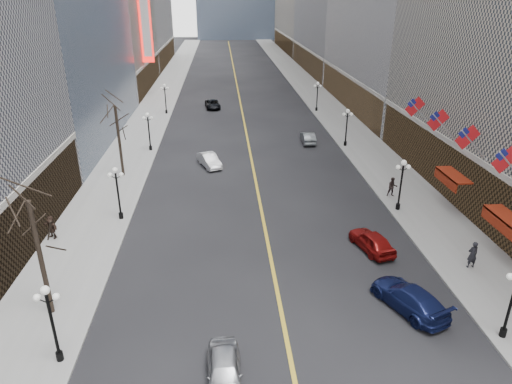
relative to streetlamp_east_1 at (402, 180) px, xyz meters
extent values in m
cube|color=gray|center=(2.20, 40.00, -2.83)|extent=(6.00, 230.00, 0.15)
cube|color=gray|center=(-25.80, 40.00, -2.83)|extent=(6.00, 230.00, 0.15)
cube|color=gold|center=(-11.80, 50.00, -2.89)|extent=(0.25, 200.00, 0.02)
cube|color=brown|center=(6.60, -1.00, -0.30)|extent=(2.80, 41.00, 5.00)
cube|color=brown|center=(6.60, 38.00, -0.30)|extent=(2.80, 35.00, 5.00)
cube|color=brown|center=(6.60, 76.00, -0.30)|extent=(2.80, 39.00, 5.00)
cube|color=brown|center=(6.60, 119.00, -0.30)|extent=(2.80, 45.00, 5.00)
cube|color=brown|center=(-30.20, 57.00, -0.30)|extent=(2.80, 29.00, 5.00)
cube|color=brown|center=(-30.20, 91.00, -0.30)|extent=(2.80, 37.00, 5.00)
cylinder|color=black|center=(0.00, -16.00, -2.50)|extent=(0.36, 0.36, 0.50)
cylinder|color=black|center=(0.00, -16.00, -0.75)|extent=(0.16, 0.16, 4.00)
sphere|color=white|center=(-0.45, -16.00, 1.15)|extent=(0.36, 0.36, 0.36)
cylinder|color=black|center=(0.00, 0.00, -2.50)|extent=(0.36, 0.36, 0.50)
cylinder|color=black|center=(0.00, 0.00, -0.75)|extent=(0.16, 0.16, 4.00)
sphere|color=white|center=(0.00, 0.00, 1.55)|extent=(0.44, 0.44, 0.44)
sphere|color=white|center=(-0.45, 0.00, 1.15)|extent=(0.36, 0.36, 0.36)
sphere|color=white|center=(0.45, 0.00, 1.15)|extent=(0.36, 0.36, 0.36)
cylinder|color=black|center=(0.00, 18.00, -2.50)|extent=(0.36, 0.36, 0.50)
cylinder|color=black|center=(0.00, 18.00, -0.75)|extent=(0.16, 0.16, 4.00)
sphere|color=white|center=(0.00, 18.00, 1.55)|extent=(0.44, 0.44, 0.44)
sphere|color=white|center=(-0.45, 18.00, 1.15)|extent=(0.36, 0.36, 0.36)
sphere|color=white|center=(0.45, 18.00, 1.15)|extent=(0.36, 0.36, 0.36)
cylinder|color=black|center=(0.00, 36.00, -2.50)|extent=(0.36, 0.36, 0.50)
cylinder|color=black|center=(0.00, 36.00, -0.75)|extent=(0.16, 0.16, 4.00)
sphere|color=white|center=(0.00, 36.00, 1.55)|extent=(0.44, 0.44, 0.44)
sphere|color=white|center=(-0.45, 36.00, 1.15)|extent=(0.36, 0.36, 0.36)
sphere|color=white|center=(0.45, 36.00, 1.15)|extent=(0.36, 0.36, 0.36)
cylinder|color=black|center=(-23.60, -16.00, -2.50)|extent=(0.36, 0.36, 0.50)
cylinder|color=black|center=(-23.60, -16.00, -0.75)|extent=(0.16, 0.16, 4.00)
sphere|color=white|center=(-23.60, -16.00, 1.55)|extent=(0.44, 0.44, 0.44)
sphere|color=white|center=(-24.05, -16.00, 1.15)|extent=(0.36, 0.36, 0.36)
sphere|color=white|center=(-23.15, -16.00, 1.15)|extent=(0.36, 0.36, 0.36)
cylinder|color=black|center=(-23.60, 0.00, -2.50)|extent=(0.36, 0.36, 0.50)
cylinder|color=black|center=(-23.60, 0.00, -0.75)|extent=(0.16, 0.16, 4.00)
sphere|color=white|center=(-23.60, 0.00, 1.55)|extent=(0.44, 0.44, 0.44)
sphere|color=white|center=(-24.05, 0.00, 1.15)|extent=(0.36, 0.36, 0.36)
sphere|color=white|center=(-23.15, 0.00, 1.15)|extent=(0.36, 0.36, 0.36)
cylinder|color=black|center=(-23.60, 18.00, -2.50)|extent=(0.36, 0.36, 0.50)
cylinder|color=black|center=(-23.60, 18.00, -0.75)|extent=(0.16, 0.16, 4.00)
sphere|color=white|center=(-23.60, 18.00, 1.55)|extent=(0.44, 0.44, 0.44)
sphere|color=white|center=(-24.05, 18.00, 1.15)|extent=(0.36, 0.36, 0.36)
sphere|color=white|center=(-23.15, 18.00, 1.15)|extent=(0.36, 0.36, 0.36)
cylinder|color=black|center=(-23.60, 36.00, -2.50)|extent=(0.36, 0.36, 0.50)
cylinder|color=black|center=(-23.60, 36.00, -0.75)|extent=(0.16, 0.16, 4.00)
sphere|color=white|center=(-23.60, 36.00, 1.55)|extent=(0.44, 0.44, 0.44)
sphere|color=white|center=(-24.05, 36.00, 1.15)|extent=(0.36, 0.36, 0.36)
sphere|color=white|center=(-23.15, 36.00, 1.15)|extent=(0.36, 0.36, 0.36)
cube|color=red|center=(3.35, -8.00, 4.55)|extent=(1.94, 0.04, 1.94)
cube|color=navy|center=(3.00, -8.00, 4.90)|extent=(0.88, 0.06, 0.88)
cylinder|color=#B2B2B7|center=(4.00, -3.00, 3.90)|extent=(2.49, 0.12, 2.49)
cube|color=red|center=(3.35, -3.00, 4.55)|extent=(1.94, 0.04, 1.94)
cube|color=navy|center=(3.00, -3.00, 4.90)|extent=(0.88, 0.06, 0.88)
cylinder|color=#B2B2B7|center=(4.00, 2.00, 3.90)|extent=(2.49, 0.12, 2.49)
cube|color=red|center=(3.35, 2.00, 4.55)|extent=(1.94, 0.04, 1.94)
cube|color=navy|center=(3.00, 2.00, 4.90)|extent=(0.88, 0.06, 0.88)
cylinder|color=#B2B2B7|center=(4.00, 7.00, 3.90)|extent=(2.49, 0.12, 2.49)
cube|color=red|center=(3.35, 7.00, 4.55)|extent=(1.94, 0.04, 1.94)
cube|color=navy|center=(3.00, 7.00, 4.90)|extent=(0.88, 0.06, 0.88)
cube|color=maroon|center=(4.50, -8.00, 0.30)|extent=(1.40, 4.00, 0.15)
cube|color=maroon|center=(3.85, -8.00, -0.10)|extent=(0.10, 4.00, 0.90)
cube|color=maroon|center=(4.50, 0.00, 0.30)|extent=(1.40, 4.00, 0.15)
cube|color=maroon|center=(3.85, 0.00, -0.10)|extent=(0.10, 4.00, 0.90)
cube|color=red|center=(-27.70, 50.00, 9.10)|extent=(2.00, 0.50, 12.00)
cube|color=white|center=(-27.65, 50.00, 9.10)|extent=(1.40, 0.55, 10.00)
cylinder|color=#2D231C|center=(-25.30, -12.00, 0.85)|extent=(0.28, 0.28, 7.20)
cylinder|color=#2D231C|center=(-25.30, 10.00, 0.85)|extent=(0.28, 0.28, 7.20)
imported|color=#999BA0|center=(-15.22, -18.00, -2.17)|extent=(1.82, 4.32, 1.46)
imported|color=silver|center=(-16.48, 12.28, -2.20)|extent=(2.87, 4.50, 1.40)
imported|color=black|center=(-16.48, 39.48, -2.24)|extent=(2.78, 5.00, 1.32)
imported|color=#141C4C|center=(-4.18, -13.10, -2.14)|extent=(4.02, 5.67, 1.52)
imported|color=maroon|center=(-4.30, -6.26, -2.17)|extent=(2.82, 4.63, 1.47)
imported|color=#555B5E|center=(-4.30, 19.81, -2.21)|extent=(1.58, 4.25, 1.39)
imported|color=black|center=(1.68, -9.26, -1.77)|extent=(0.75, 0.57, 1.97)
imported|color=black|center=(0.41, 2.73, -1.83)|extent=(0.94, 0.58, 1.84)
imported|color=black|center=(-28.20, -2.88, -1.85)|extent=(1.66, 1.33, 1.81)
camera|label=1|loc=(-14.94, -34.63, 14.52)|focal=32.00mm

